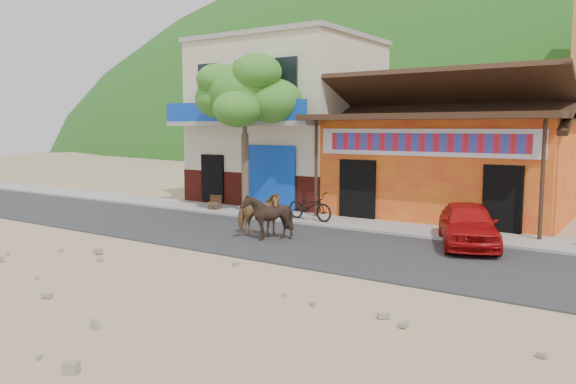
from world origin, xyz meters
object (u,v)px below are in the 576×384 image
object	(u,v)px
tree	(245,133)
scooter	(310,206)
cow_tan	(258,214)
cafe_chair_left	(214,196)
red_car	(468,224)
cafe_chair_right	(215,199)
cow_dark	(267,217)

from	to	relation	value
tree	scooter	bearing A→B (deg)	-5.27
cow_tan	cafe_chair_left	xyz separation A→B (m)	(-4.62, 3.18, -0.11)
red_car	scooter	xyz separation A→B (m)	(-5.74, 0.84, -0.04)
tree	cafe_chair_right	distance (m)	2.94
scooter	cafe_chair_right	size ratio (longest dim) A/B	2.25
tree	cow_dark	xyz separation A→B (m)	(3.69, -3.59, -2.39)
cow_tan	cafe_chair_right	distance (m)	5.46
cow_tan	cafe_chair_left	world-z (taller)	cow_tan
cow_tan	red_car	size ratio (longest dim) A/B	0.45
cow_dark	cafe_chair_left	world-z (taller)	cow_dark
cafe_chair_left	cow_dark	bearing A→B (deg)	-58.58
tree	red_car	size ratio (longest dim) A/B	1.65
red_car	scooter	distance (m)	5.80
cafe_chair_right	cow_tan	bearing A→B (deg)	-43.77
cow_tan	red_car	world-z (taller)	cow_tan
red_car	scooter	size ratio (longest dim) A/B	1.92
tree	cow_tan	bearing A→B (deg)	-46.45
red_car	cafe_chair_left	size ratio (longest dim) A/B	3.65
cow_tan	cafe_chair_left	size ratio (longest dim) A/B	1.64
cow_tan	cafe_chair_right	size ratio (longest dim) A/B	1.95
red_car	tree	bearing A→B (deg)	149.89
scooter	cow_dark	bearing A→B (deg)	-162.49
red_car	cafe_chair_right	bearing A→B (deg)	151.99
cow_tan	cafe_chair_right	bearing A→B (deg)	47.35
cafe_chair_left	cafe_chair_right	world-z (taller)	cafe_chair_left
cow_tan	cow_dark	world-z (taller)	cow_tan
cow_tan	scooter	distance (m)	2.99
red_car	scooter	world-z (taller)	red_car
cafe_chair_left	tree	bearing A→B (deg)	-21.18
scooter	cafe_chair_left	size ratio (longest dim) A/B	1.90
cow_dark	cafe_chair_right	world-z (taller)	cow_dark
tree	cafe_chair_right	bearing A→B (deg)	-171.85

